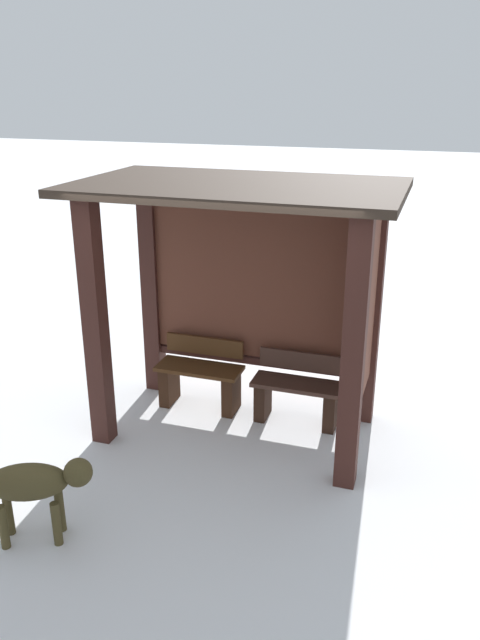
# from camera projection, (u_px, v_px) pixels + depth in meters

# --- Properties ---
(ground_plane) EXTENTS (60.00, 60.00, 0.00)m
(ground_plane) POSITION_uv_depth(u_px,v_px,m) (238.00, 428.00, 6.55)
(ground_plane) COLOR white
(bus_shelter) EXTENTS (2.97, 1.77, 2.52)m
(bus_shelter) POSITION_uv_depth(u_px,v_px,m) (253.00, 264.00, 6.08)
(bus_shelter) COLOR #381C17
(bus_shelter) RESTS_ON ground
(bench_left_inside) EXTENTS (0.93, 0.38, 0.76)m
(bench_left_inside) POSITION_uv_depth(u_px,v_px,m) (200.00, 378.00, 6.88)
(bench_left_inside) COLOR #482B15
(bench_left_inside) RESTS_ON ground
(bench_center_inside) EXTENTS (0.93, 0.35, 0.74)m
(bench_center_inside) POSITION_uv_depth(u_px,v_px,m) (297.00, 393.00, 6.57)
(bench_center_inside) COLOR #412A21
(bench_center_inside) RESTS_ON ground
(dog) EXTENTS (0.93, 0.51, 0.69)m
(dog) POSITION_uv_depth(u_px,v_px,m) (35.00, 484.00, 4.79)
(dog) COLOR #473D21
(dog) RESTS_ON ground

